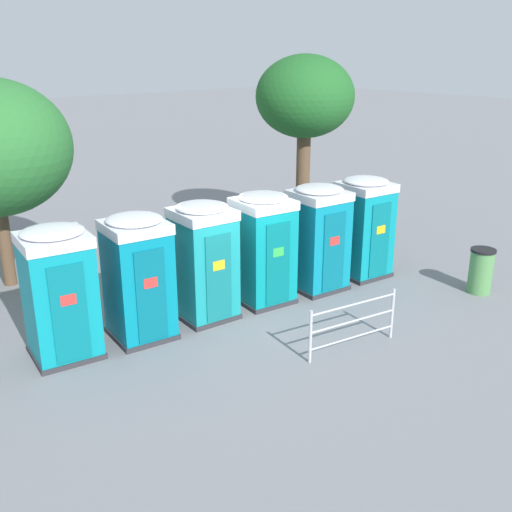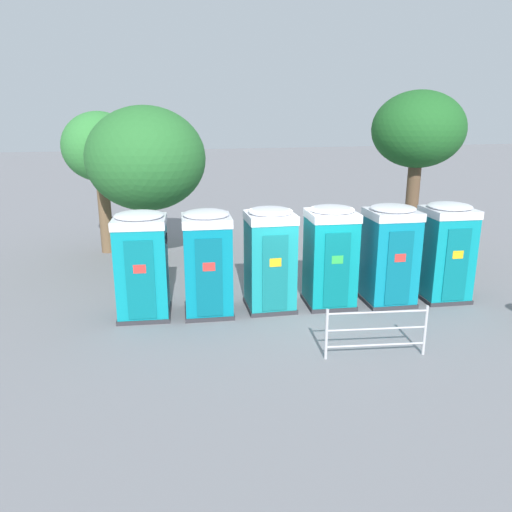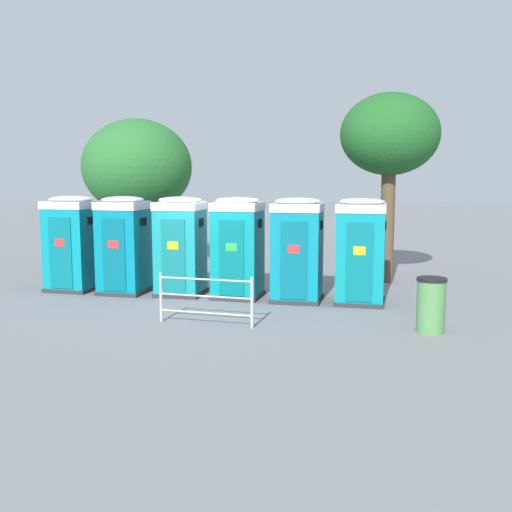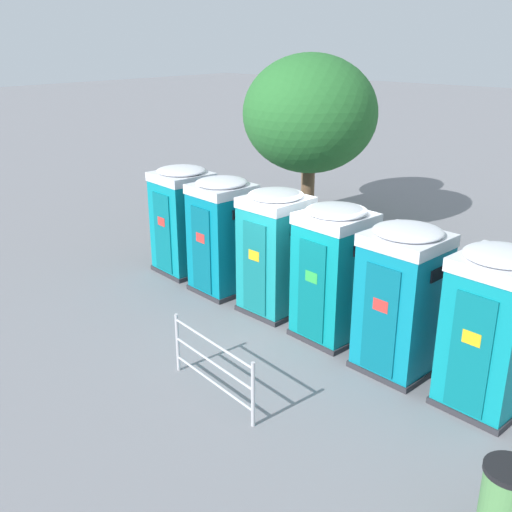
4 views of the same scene
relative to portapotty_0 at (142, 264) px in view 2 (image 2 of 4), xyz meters
name	(u,v)px [view 2 (image 2 of 4)]	position (x,y,z in m)	size (l,w,h in m)	color
ground_plane	(299,305)	(3.80, -0.35, -1.28)	(120.00, 120.00, 0.00)	slate
portapotty_0	(142,264)	(0.00, 0.00, 0.00)	(1.36, 1.34, 2.54)	#2D2D33
portapotty_1	(208,262)	(1.51, -0.23, 0.00)	(1.28, 1.31, 2.54)	#2D2D33
portapotty_2	(270,258)	(3.04, -0.28, 0.00)	(1.23, 1.27, 2.54)	#2D2D33
portapotty_3	(330,256)	(4.56, -0.44, 0.00)	(1.31, 1.32, 2.54)	#2D2D33
portapotty_4	(390,254)	(6.07, -0.68, 0.00)	(1.31, 1.30, 2.54)	#2D2D33
portapotty_5	(445,251)	(7.59, -0.79, 0.00)	(1.28, 1.31, 2.54)	#2D2D33
street_tree_0	(100,149)	(-0.99, 6.25, 2.27)	(2.46, 2.46, 4.78)	brown
street_tree_1	(418,132)	(8.48, 2.34, 2.87)	(2.80, 2.80, 5.39)	brown
street_tree_2	(146,159)	(0.42, 4.32, 2.07)	(3.64, 3.64, 4.95)	brown
event_barrier	(376,330)	(4.33, -3.36, -0.72)	(2.03, 0.38, 1.05)	#B7B7BC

